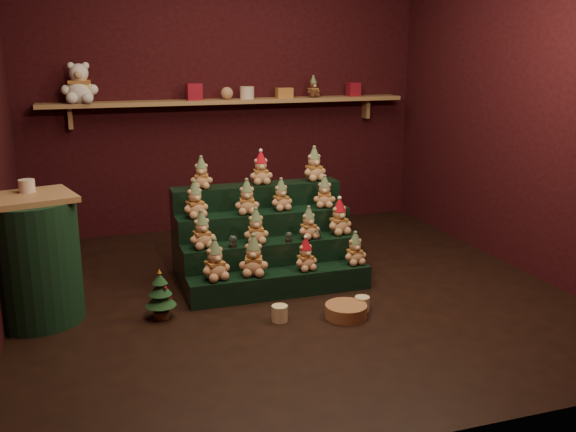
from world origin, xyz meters
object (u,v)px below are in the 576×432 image
object	(u,v)px
riser_tier_front	(281,283)
mini_christmas_tree	(160,294)
wicker_basket	(346,311)
white_bear	(79,78)
snow_globe_c	(317,234)
brown_bear	(313,87)
mug_left	(280,313)
snow_globe_b	(289,237)
snow_globe_a	(233,241)
side_table	(33,260)
mug_right	(362,304)

from	to	relation	value
riser_tier_front	mini_christmas_tree	size ratio (longest dim) A/B	3.90
wicker_basket	white_bear	world-z (taller)	white_bear
snow_globe_c	brown_bear	world-z (taller)	brown_bear
mug_left	wicker_basket	size ratio (longest dim) A/B	0.38
white_bear	brown_bear	bearing A→B (deg)	5.93
mini_christmas_tree	riser_tier_front	bearing A→B (deg)	9.88
riser_tier_front	white_bear	size ratio (longest dim) A/B	3.07
brown_bear	white_bear	bearing A→B (deg)	169.21
riser_tier_front	snow_globe_c	world-z (taller)	snow_globe_c
white_bear	mini_christmas_tree	bearing A→B (deg)	-72.99
snow_globe_c	mini_christmas_tree	distance (m)	1.32
snow_globe_b	snow_globe_c	size ratio (longest dim) A/B	0.99
white_bear	brown_bear	distance (m)	2.26
snow_globe_b	brown_bear	world-z (taller)	brown_bear
snow_globe_a	side_table	distance (m)	1.39
side_table	mug_right	world-z (taller)	side_table
riser_tier_front	mug_right	bearing A→B (deg)	-46.23
snow_globe_a	snow_globe_c	xyz separation A→B (m)	(0.68, 0.00, -0.01)
riser_tier_front	snow_globe_a	bearing A→B (deg)	153.57
riser_tier_front	mini_christmas_tree	xyz separation A→B (m)	(-0.91, -0.16, 0.08)
riser_tier_front	brown_bear	size ratio (longest dim) A/B	6.69
snow_globe_a	brown_bear	xyz separation A→B (m)	(1.27, 1.71, 1.02)
snow_globe_c	brown_bear	distance (m)	2.08
snow_globe_b	brown_bear	bearing A→B (deg)	64.14
snow_globe_a	snow_globe_b	distance (m)	0.44
mug_right	white_bear	world-z (taller)	white_bear
mug_right	wicker_basket	size ratio (longest dim) A/B	0.36
snow_globe_a	brown_bear	distance (m)	2.36
riser_tier_front	mug_right	world-z (taller)	riser_tier_front
snow_globe_a	brown_bear	world-z (taller)	brown_bear
snow_globe_b	mug_left	bearing A→B (deg)	-113.54
snow_globe_c	wicker_basket	xyz separation A→B (m)	(-0.05, -0.70, -0.35)
snow_globe_a	snow_globe_b	xyz separation A→B (m)	(0.44, 0.00, -0.01)
snow_globe_a	wicker_basket	size ratio (longest dim) A/B	0.32
snow_globe_c	mug_left	distance (m)	0.87
snow_globe_a	wicker_basket	xyz separation A→B (m)	(0.62, -0.70, -0.36)
snow_globe_b	snow_globe_c	bearing A→B (deg)	0.00
snow_globe_b	mug_left	world-z (taller)	snow_globe_b
brown_bear	mug_left	bearing A→B (deg)	-126.04
riser_tier_front	snow_globe_c	size ratio (longest dim) A/B	17.70
snow_globe_b	mini_christmas_tree	xyz separation A→B (m)	(-1.03, -0.32, -0.23)
snow_globe_a	mug_left	xyz separation A→B (m)	(0.17, -0.62, -0.35)
snow_globe_c	riser_tier_front	bearing A→B (deg)	-155.64
snow_globe_c	side_table	size ratio (longest dim) A/B	0.09
side_table	wicker_basket	world-z (taller)	side_table
riser_tier_front	mug_left	size ratio (longest dim) A/B	12.57
snow_globe_c	mug_right	size ratio (longest dim) A/B	0.76
snow_globe_a	snow_globe_b	bearing A→B (deg)	0.00
riser_tier_front	snow_globe_b	world-z (taller)	snow_globe_b
riser_tier_front	mug_right	distance (m)	0.66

